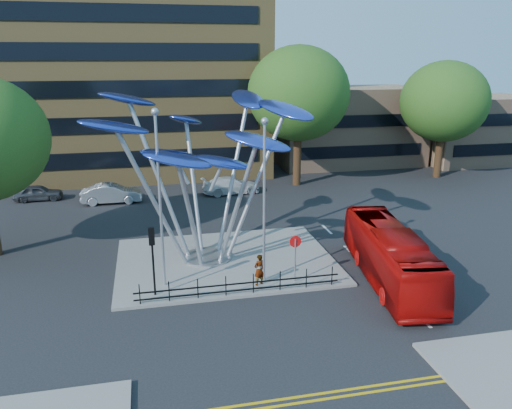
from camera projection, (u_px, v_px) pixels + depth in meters
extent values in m
plane|color=black|center=(268.00, 311.00, 22.77)|extent=(120.00, 120.00, 0.00)
cube|color=slate|center=(226.00, 261.00, 28.15)|extent=(12.00, 9.00, 0.15)
cube|color=gold|center=(309.00, 395.00, 17.15)|extent=(40.00, 0.12, 0.01)
cube|color=gold|center=(312.00, 401.00, 16.87)|extent=(40.00, 0.12, 0.01)
cube|color=olive|center=(128.00, 13.00, 47.14)|extent=(25.00, 15.00, 30.00)
cube|color=tan|center=(348.00, 126.00, 52.96)|extent=(15.00, 8.00, 8.00)
cube|color=tan|center=(476.00, 129.00, 54.10)|extent=(12.00, 8.00, 7.00)
cylinder|color=black|center=(297.00, 153.00, 44.16)|extent=(0.70, 0.70, 5.72)
ellipsoid|color=#204714|center=(299.00, 93.00, 42.66)|extent=(8.80, 8.80, 8.10)
cylinder|color=black|center=(439.00, 151.00, 47.13)|extent=(0.70, 0.70, 5.06)
ellipsoid|color=#204714|center=(444.00, 101.00, 45.80)|extent=(8.00, 8.00, 7.36)
cylinder|color=#9EA0A5|center=(207.00, 257.00, 28.37)|extent=(2.80, 2.80, 0.12)
cylinder|color=#9EA0A5|center=(184.00, 196.00, 26.46)|extent=(0.24, 0.24, 7.80)
ellipsoid|color=#2941B2|center=(115.00, 127.00, 23.74)|extent=(3.92, 2.95, 1.39)
cylinder|color=#9EA0A5|center=(200.00, 210.00, 26.45)|extent=(0.24, 0.24, 6.40)
ellipsoid|color=#2941B2|center=(177.00, 160.00, 23.23)|extent=(3.47, 1.78, 1.31)
cylinder|color=#9EA0A5|center=(218.00, 202.00, 26.76)|extent=(0.24, 0.24, 7.00)
ellipsoid|color=#2941B2|center=(257.00, 141.00, 24.62)|extent=(3.81, 3.11, 1.36)
cylinder|color=#9EA0A5|center=(227.00, 187.00, 27.46)|extent=(0.24, 0.24, 8.20)
ellipsoid|color=#2941B2|center=(285.00, 110.00, 27.35)|extent=(3.52, 4.06, 1.44)
cylinder|color=#9EA0A5|center=(217.00, 180.00, 28.16)|extent=(0.24, 0.24, 8.60)
ellipsoid|color=#2941B2|center=(248.00, 99.00, 29.24)|extent=(2.21, 3.79, 1.39)
cylinder|color=#9EA0A5|center=(200.00, 191.00, 28.22)|extent=(0.24, 0.24, 7.40)
ellipsoid|color=#2941B2|center=(186.00, 120.00, 29.50)|extent=(3.02, 3.71, 1.34)
cylinder|color=#9EA0A5|center=(186.00, 182.00, 27.29)|extent=(0.24, 0.24, 8.80)
ellipsoid|color=#2941B2|center=(128.00, 99.00, 26.76)|extent=(3.88, 3.60, 1.42)
ellipsoid|color=#2941B2|center=(170.00, 155.00, 26.48)|extent=(3.40, 1.96, 1.13)
ellipsoid|color=#2941B2|center=(222.00, 162.00, 26.59)|extent=(3.39, 2.16, 1.11)
cylinder|color=#9EA0A5|center=(160.00, 204.00, 23.85)|extent=(0.14, 0.14, 8.50)
sphere|color=#9EA0A5|center=(155.00, 112.00, 22.59)|extent=(0.36, 0.36, 0.36)
cylinder|color=#9EA0A5|center=(264.00, 205.00, 24.48)|extent=(0.14, 0.14, 8.00)
sphere|color=#9EA0A5|center=(265.00, 121.00, 23.29)|extent=(0.36, 0.36, 0.36)
cylinder|color=black|center=(153.00, 264.00, 23.57)|extent=(0.10, 0.10, 3.20)
cube|color=black|center=(152.00, 236.00, 23.17)|extent=(0.28, 0.18, 0.85)
sphere|color=#FF0C0C|center=(151.00, 231.00, 23.09)|extent=(0.18, 0.18, 0.18)
cylinder|color=#9EA0A5|center=(295.00, 260.00, 25.14)|extent=(0.08, 0.08, 2.30)
cylinder|color=red|center=(295.00, 242.00, 24.88)|extent=(0.60, 0.04, 0.60)
cube|color=white|center=(295.00, 241.00, 24.90)|extent=(0.42, 0.03, 0.10)
cylinder|color=black|center=(140.00, 294.00, 23.00)|extent=(0.05, 0.05, 1.00)
cylinder|color=black|center=(169.00, 291.00, 23.27)|extent=(0.05, 0.05, 1.00)
cylinder|color=black|center=(198.00, 289.00, 23.55)|extent=(0.05, 0.05, 1.00)
cylinder|color=black|center=(226.00, 286.00, 23.83)|extent=(0.05, 0.05, 1.00)
cylinder|color=black|center=(253.00, 283.00, 24.10)|extent=(0.05, 0.05, 1.00)
cylinder|color=black|center=(280.00, 281.00, 24.38)|extent=(0.05, 0.05, 1.00)
cylinder|color=black|center=(306.00, 278.00, 24.65)|extent=(0.05, 0.05, 1.00)
cylinder|color=black|center=(332.00, 276.00, 24.93)|extent=(0.05, 0.05, 1.00)
cube|color=black|center=(240.00, 284.00, 23.95)|extent=(10.00, 0.06, 0.06)
cube|color=black|center=(240.00, 290.00, 24.05)|extent=(10.00, 0.06, 0.06)
imported|color=#A80907|center=(390.00, 255.00, 25.56)|extent=(3.86, 10.29, 2.80)
imported|color=gray|center=(259.00, 270.00, 24.85)|extent=(0.70, 0.60, 1.62)
imported|color=#3E4146|center=(38.00, 193.00, 39.97)|extent=(3.76, 1.60, 1.27)
imported|color=#A8ABB0|center=(111.00, 194.00, 39.24)|extent=(4.64, 1.63, 1.53)
imported|color=beige|center=(231.00, 185.00, 41.95)|extent=(5.01, 2.43, 1.41)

